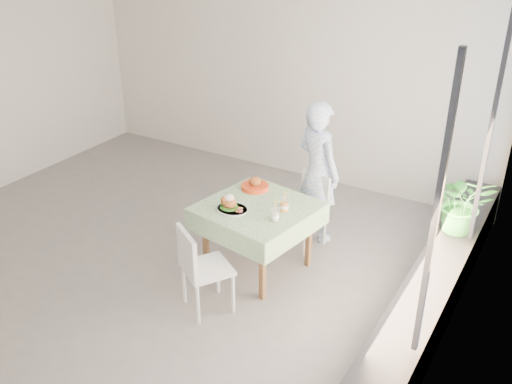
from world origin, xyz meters
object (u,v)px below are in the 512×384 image
Objects in this scene: chair_far at (305,224)px; potted_plant at (463,203)px; cafe_table at (258,230)px; juice_cup_orange at (284,206)px; diner at (318,172)px; chair_near at (206,284)px; main_dish at (231,205)px.

potted_plant reaches higher than chair_far.
cafe_table is 0.45m from juice_cup_orange.
chair_near is at bearing 103.40° from diner.
main_dish is at bearing 92.74° from diner.
chair_near is 0.82m from main_dish.
main_dish is at bearing -149.22° from potted_plant.
cafe_table is at bearing 99.11° from diner.
cafe_table is at bearing 47.73° from main_dish.
diner is at bearing 93.42° from juice_cup_orange.
potted_plant is at bearing 30.78° from main_dish.
main_dish is 1.22× the size of juice_cup_orange.
juice_cup_orange is 1.77m from potted_plant.
chair_far is 0.86m from juice_cup_orange.
chair_near is 2.64m from potted_plant.
diner is 6.08× the size of juice_cup_orange.
cafe_table is 3.68× the size of main_dish.
chair_near is at bearing -99.97° from chair_far.
chair_far is at bearing 73.92° from cafe_table.
cafe_table is 0.74× the size of diner.
cafe_table is 2.06m from potted_plant.
chair_near is (-0.07, -0.83, -0.19)m from cafe_table.
juice_cup_orange reaches higher than chair_far.
diner is at bearing 69.79° from main_dish.
diner reaches higher than chair_far.
potted_plant is at bearing 28.46° from cafe_table.
main_dish is at bearing 101.10° from chair_near.
diner reaches higher than potted_plant.
main_dish is at bearing -152.17° from juice_cup_orange.
chair_far is at bearing 96.96° from juice_cup_orange.
main_dish reaches higher than chair_near.
juice_cup_orange reaches higher than chair_near.
main_dish is at bearing -132.27° from cafe_table.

